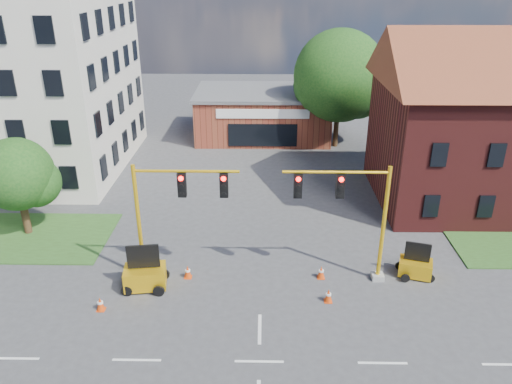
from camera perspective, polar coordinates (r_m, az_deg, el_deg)
ground at (r=21.38m, az=0.36°, el=-18.81°), size 120.00×120.00×0.00m
brick_shop at (r=47.27m, az=0.79°, el=8.99°), size 12.40×8.40×4.30m
tree_large at (r=44.08m, az=10.03°, el=12.62°), size 8.22×7.83×10.16m
tree_nw_front at (r=31.61m, az=-25.24°, el=1.62°), size 4.42×4.21×5.94m
signal_mast_west at (r=24.52m, az=-9.68°, el=-1.93°), size 5.30×0.60×6.20m
signal_mast_east at (r=24.47m, az=10.81°, el=-2.07°), size 5.30×0.60×6.20m
trailer_west at (r=25.60m, az=-12.56°, el=-9.24°), size 2.18×1.61×2.29m
trailer_east at (r=27.20m, az=17.76°, el=-8.08°), size 1.87×1.51×1.85m
cone_a at (r=24.81m, az=-17.37°, el=-12.12°), size 0.40×0.40×0.70m
cone_b at (r=26.16m, az=-7.81°, el=-9.03°), size 0.40×0.40×0.70m
cone_c at (r=24.49m, az=8.27°, el=-11.64°), size 0.40×0.40×0.70m
cone_d at (r=26.11m, az=7.45°, el=-9.08°), size 0.40×0.40×0.70m
pickup_white at (r=36.67m, az=22.26°, el=0.09°), size 5.32×2.90×1.41m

